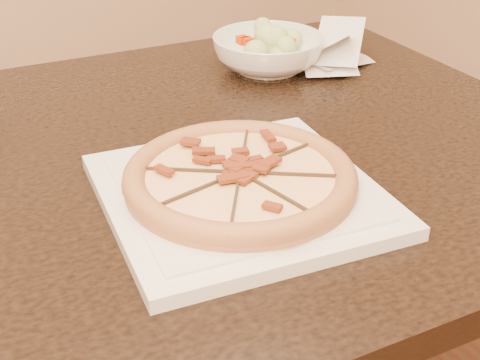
{
  "coord_description": "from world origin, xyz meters",
  "views": [
    {
      "loc": [
        -0.21,
        -0.73,
        1.18
      ],
      "look_at": [
        0.15,
        -0.13,
        0.78
      ],
      "focal_mm": 50.0,
      "sensor_mm": 36.0,
      "label": 1
    }
  ],
  "objects_px": {
    "plate": "(240,194)",
    "salad_bowl": "(268,53)",
    "dining_table": "(105,230)",
    "pizza": "(240,177)"
  },
  "relations": [
    {
      "from": "plate",
      "to": "salad_bowl",
      "type": "relative_size",
      "value": 1.82
    },
    {
      "from": "dining_table",
      "to": "salad_bowl",
      "type": "xyz_separation_m",
      "value": [
        0.4,
        0.2,
        0.13
      ]
    },
    {
      "from": "dining_table",
      "to": "salad_bowl",
      "type": "height_order",
      "value": "salad_bowl"
    },
    {
      "from": "pizza",
      "to": "dining_table",
      "type": "bearing_deg",
      "value": 124.69
    },
    {
      "from": "dining_table",
      "to": "pizza",
      "type": "xyz_separation_m",
      "value": [
        0.12,
        -0.17,
        0.14
      ]
    },
    {
      "from": "plate",
      "to": "pizza",
      "type": "height_order",
      "value": "pizza"
    },
    {
      "from": "dining_table",
      "to": "plate",
      "type": "distance_m",
      "value": 0.24
    },
    {
      "from": "salad_bowl",
      "to": "plate",
      "type": "bearing_deg",
      "value": -127.27
    },
    {
      "from": "pizza",
      "to": "salad_bowl",
      "type": "relative_size",
      "value": 1.42
    },
    {
      "from": "pizza",
      "to": "salad_bowl",
      "type": "xyz_separation_m",
      "value": [
        0.28,
        0.37,
        -0.0
      ]
    }
  ]
}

